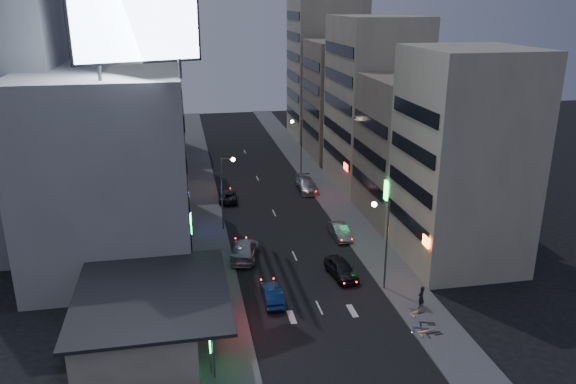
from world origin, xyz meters
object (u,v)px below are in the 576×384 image
object	(u,v)px
scooter_black_a	(440,325)
scooter_silver_a	(435,322)
scooter_blue	(430,322)
parked_car_right_near	(341,269)
scooter_silver_b	(422,303)
parked_car_right_mid	(340,231)
road_car_silver	(244,250)
parked_car_right_far	(307,185)
scooter_black_b	(435,316)
parked_car_left	(228,196)
road_car_blue	(272,294)
person	(421,297)

from	to	relation	value
scooter_black_a	scooter_silver_a	world-z (taller)	scooter_silver_a
scooter_blue	parked_car_right_near	bearing A→B (deg)	42.69
scooter_black_a	scooter_silver_b	xyz separation A→B (m)	(-0.09, 3.20, 0.02)
parked_car_right_mid	scooter_silver_a	bearing A→B (deg)	-84.66
road_car_silver	scooter_blue	size ratio (longest dim) A/B	3.18
parked_car_right_far	scooter_black_b	world-z (taller)	parked_car_right_far
scooter_blue	parked_car_left	bearing A→B (deg)	40.32
scooter_black_b	parked_car_right_far	bearing A→B (deg)	21.35
road_car_silver	scooter_black_a	bearing A→B (deg)	142.26
parked_car_right_far	road_car_silver	bearing A→B (deg)	-118.31
road_car_blue	scooter_blue	size ratio (longest dim) A/B	2.32
person	scooter_silver_a	distance (m)	3.21
parked_car_left	road_car_blue	bearing A→B (deg)	96.46
scooter_black_a	parked_car_right_near	bearing A→B (deg)	21.27
road_car_blue	scooter_black_a	xyz separation A→B (m)	(11.68, -6.91, -0.03)
scooter_black_b	scooter_silver_b	bearing A→B (deg)	23.96
parked_car_right_near	road_car_blue	distance (m)	7.62
parked_car_right_near	road_car_silver	bearing A→B (deg)	138.25
parked_car_left	scooter_blue	world-z (taller)	parked_car_left
person	parked_car_left	bearing A→B (deg)	-101.74
road_car_blue	scooter_silver_b	size ratio (longest dim) A/B	2.29
parked_car_right_near	scooter_black_a	size ratio (longest dim) A/B	2.63
parked_car_right_near	scooter_black_b	size ratio (longest dim) A/B	2.67
parked_car_right_mid	scooter_blue	distance (m)	18.33
parked_car_right_mid	scooter_blue	size ratio (longest dim) A/B	2.41
road_car_silver	scooter_black_b	bearing A→B (deg)	144.83
scooter_black_a	scooter_silver_b	bearing A→B (deg)	-2.40
road_car_blue	scooter_black_a	bearing A→B (deg)	149.38
parked_car_right_mid	parked_car_right_far	distance (m)	15.71
parked_car_right_far	scooter_silver_b	size ratio (longest dim) A/B	3.05
person	scooter_black_b	xyz separation A→B (m)	(0.19, -2.33, -0.42)
road_car_silver	person	distance (m)	17.79
parked_car_right_near	road_car_blue	size ratio (longest dim) A/B	1.10
road_car_blue	scooter_black_b	distance (m)	13.15
road_car_silver	scooter_blue	bearing A→B (deg)	141.93
parked_car_right_near	parked_car_right_far	xyz separation A→B (m)	(2.34, 24.32, 0.02)
parked_car_right_far	scooter_blue	distance (m)	34.00
scooter_silver_b	parked_car_right_near	bearing A→B (deg)	17.74
person	scooter_black_b	size ratio (longest dim) A/B	1.08
scooter_black_a	parked_car_right_far	bearing A→B (deg)	0.11
parked_car_right_mid	road_car_blue	distance (m)	15.03
scooter_blue	scooter_silver_b	xyz separation A→B (m)	(0.50, 2.66, 0.01)
person	scooter_blue	xyz separation A→B (m)	(-0.57, -2.97, -0.39)
parked_car_right_near	scooter_silver_a	xyz separation A→B (m)	(4.48, -9.84, -0.05)
scooter_blue	scooter_black_b	world-z (taller)	scooter_blue
parked_car_left	scooter_black_b	bearing A→B (deg)	116.23
parked_car_right_near	scooter_silver_b	size ratio (longest dim) A/B	2.53
road_car_blue	scooter_blue	world-z (taller)	road_car_blue
scooter_blue	parked_car_right_mid	bearing A→B (deg)	24.94
scooter_black_b	road_car_silver	bearing A→B (deg)	58.81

